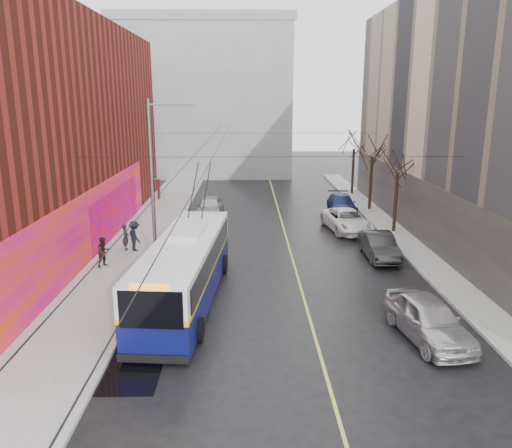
# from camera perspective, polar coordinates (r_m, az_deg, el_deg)

# --- Properties ---
(ground) EXTENTS (140.00, 140.00, 0.00)m
(ground) POSITION_cam_1_polar(r_m,az_deg,el_deg) (19.30, 2.48, -13.72)
(ground) COLOR black
(ground) RESTS_ON ground
(sidewalk_left) EXTENTS (4.00, 60.00, 0.15)m
(sidewalk_left) POSITION_cam_1_polar(r_m,az_deg,el_deg) (31.13, -13.81, -2.94)
(sidewalk_left) COLOR gray
(sidewalk_left) RESTS_ON ground
(sidewalk_right) EXTENTS (2.00, 60.00, 0.15)m
(sidewalk_right) POSITION_cam_1_polar(r_m,az_deg,el_deg) (32.02, 17.42, -2.71)
(sidewalk_right) COLOR gray
(sidewalk_right) RESTS_ON ground
(lane_line) EXTENTS (0.12, 50.00, 0.01)m
(lane_line) POSITION_cam_1_polar(r_m,az_deg,el_deg) (32.41, 3.61, -1.99)
(lane_line) COLOR #BFB74C
(lane_line) RESTS_ON ground
(building_left) EXTENTS (12.11, 36.00, 14.00)m
(building_left) POSITION_cam_1_polar(r_m,az_deg,el_deg) (34.44, -27.03, 9.29)
(building_left) COLOR maroon
(building_left) RESTS_ON ground
(building_far) EXTENTS (20.50, 12.10, 18.00)m
(building_far) POSITION_cam_1_polar(r_m,az_deg,el_deg) (62.20, -5.77, 14.13)
(building_far) COLOR gray
(building_far) RESTS_ON ground
(streetlight_pole) EXTENTS (2.65, 0.60, 9.00)m
(streetlight_pole) POSITION_cam_1_polar(r_m,az_deg,el_deg) (27.79, -11.50, 5.26)
(streetlight_pole) COLOR slate
(streetlight_pole) RESTS_ON ground
(catenary_wires) EXTENTS (18.00, 60.00, 0.22)m
(catenary_wires) POSITION_cam_1_polar(r_m,az_deg,el_deg) (31.94, -3.66, 9.18)
(catenary_wires) COLOR black
(tree_near) EXTENTS (3.20, 3.20, 6.40)m
(tree_near) POSITION_cam_1_polar(r_m,az_deg,el_deg) (34.78, 15.97, 6.97)
(tree_near) COLOR black
(tree_near) RESTS_ON ground
(tree_mid) EXTENTS (3.20, 3.20, 6.68)m
(tree_mid) POSITION_cam_1_polar(r_m,az_deg,el_deg) (41.46, 13.20, 8.61)
(tree_mid) COLOR black
(tree_mid) RESTS_ON ground
(tree_far) EXTENTS (3.20, 3.20, 6.57)m
(tree_far) POSITION_cam_1_polar(r_m,az_deg,el_deg) (48.26, 11.17, 9.32)
(tree_far) COLOR black
(tree_far) RESTS_ON ground
(puddle) EXTENTS (2.79, 3.70, 0.01)m
(puddle) POSITION_cam_1_polar(r_m,az_deg,el_deg) (18.58, -15.00, -15.40)
(puddle) COLOR black
(puddle) RESTS_ON ground
(pigeons_flying) EXTENTS (4.73, 1.88, 1.72)m
(pigeons_flying) POSITION_cam_1_polar(r_m,az_deg,el_deg) (27.40, -3.83, 9.84)
(pigeons_flying) COLOR slate
(trolleybus) EXTENTS (3.49, 12.01, 5.63)m
(trolleybus) POSITION_cam_1_polar(r_m,az_deg,el_deg) (22.80, -8.07, -5.06)
(trolleybus) COLOR #090C4A
(trolleybus) RESTS_ON ground
(parked_car_a) EXTENTS (2.65, 5.06, 1.64)m
(parked_car_a) POSITION_cam_1_polar(r_m,az_deg,el_deg) (20.52, 19.09, -10.22)
(parked_car_a) COLOR #B7B6BB
(parked_car_a) RESTS_ON ground
(parked_car_b) EXTENTS (1.59, 4.48, 1.47)m
(parked_car_b) POSITION_cam_1_polar(r_m,az_deg,el_deg) (29.72, 13.89, -2.43)
(parked_car_b) COLOR #2A2A2C
(parked_car_b) RESTS_ON ground
(parked_car_c) EXTENTS (3.23, 5.71, 1.50)m
(parked_car_c) POSITION_cam_1_polar(r_m,az_deg,el_deg) (35.33, 10.34, 0.42)
(parked_car_c) COLOR white
(parked_car_c) RESTS_ON ground
(parked_car_d) EXTENTS (2.22, 5.06, 1.45)m
(parked_car_d) POSITION_cam_1_polar(r_m,az_deg,el_deg) (40.93, 9.77, 2.29)
(parked_car_d) COLOR navy
(parked_car_d) RESTS_ON ground
(following_car) EXTENTS (2.18, 4.86, 1.62)m
(following_car) POSITION_cam_1_polar(r_m,az_deg,el_deg) (39.02, -5.31, 1.99)
(following_car) COLOR #A5A4A9
(following_car) RESTS_ON ground
(pedestrian_a) EXTENTS (0.53, 0.66, 1.58)m
(pedestrian_a) POSITION_cam_1_polar(r_m,az_deg,el_deg) (30.88, -14.67, -1.46)
(pedestrian_a) COLOR black
(pedestrian_a) RESTS_ON sidewalk_left
(pedestrian_b) EXTENTS (0.98, 1.01, 1.63)m
(pedestrian_b) POSITION_cam_1_polar(r_m,az_deg,el_deg) (28.18, -16.99, -3.07)
(pedestrian_b) COLOR black
(pedestrian_b) RESTS_ON sidewalk_left
(pedestrian_c) EXTENTS (1.22, 1.35, 1.82)m
(pedestrian_c) POSITION_cam_1_polar(r_m,az_deg,el_deg) (30.54, -13.70, -1.34)
(pedestrian_c) COLOR black
(pedestrian_c) RESTS_ON sidewalk_left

